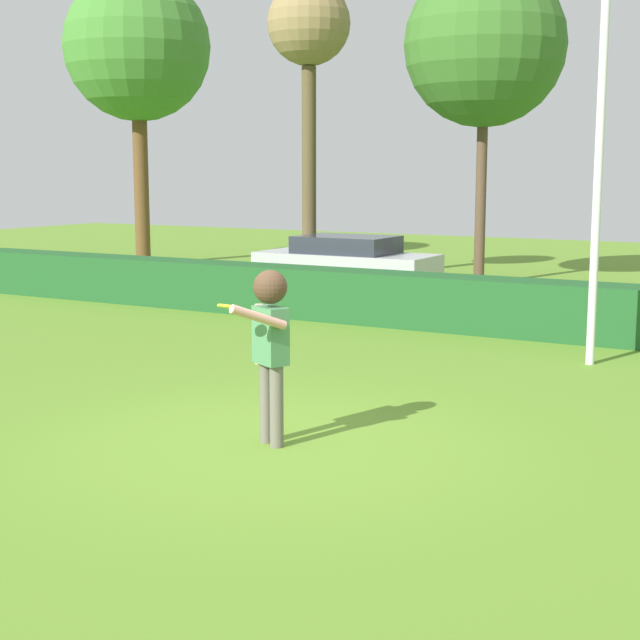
{
  "coord_description": "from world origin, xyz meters",
  "views": [
    {
      "loc": [
        5.1,
        -8.0,
        2.78
      ],
      "look_at": [
        0.0,
        0.98,
        1.15
      ],
      "focal_mm": 53.79,
      "sensor_mm": 36.0,
      "label": 1
    }
  ],
  "objects_px": {
    "person": "(270,334)",
    "frisbee": "(229,307)",
    "lamppost": "(600,141)",
    "oak_tree": "(137,49)",
    "birch_tree": "(485,46)",
    "bare_elm_tree": "(309,35)",
    "parked_car_silver": "(346,260)"
  },
  "relations": [
    {
      "from": "parked_car_silver",
      "to": "oak_tree",
      "type": "distance_m",
      "value": 9.97
    },
    {
      "from": "person",
      "to": "parked_car_silver",
      "type": "bearing_deg",
      "value": 114.54
    },
    {
      "from": "bare_elm_tree",
      "to": "oak_tree",
      "type": "relative_size",
      "value": 0.87
    },
    {
      "from": "parked_car_silver",
      "to": "person",
      "type": "bearing_deg",
      "value": -65.46
    },
    {
      "from": "parked_car_silver",
      "to": "birch_tree",
      "type": "height_order",
      "value": "birch_tree"
    },
    {
      "from": "person",
      "to": "lamppost",
      "type": "xyz_separation_m",
      "value": [
        1.81,
        5.71,
        2.02
      ]
    },
    {
      "from": "frisbee",
      "to": "lamppost",
      "type": "relative_size",
      "value": 0.04
    },
    {
      "from": "frisbee",
      "to": "oak_tree",
      "type": "bearing_deg",
      "value": 132.37
    },
    {
      "from": "person",
      "to": "birch_tree",
      "type": "relative_size",
      "value": 0.24
    },
    {
      "from": "person",
      "to": "lamppost",
      "type": "distance_m",
      "value": 6.33
    },
    {
      "from": "frisbee",
      "to": "birch_tree",
      "type": "distance_m",
      "value": 15.45
    },
    {
      "from": "lamppost",
      "to": "parked_car_silver",
      "type": "bearing_deg",
      "value": 140.18
    },
    {
      "from": "parked_car_silver",
      "to": "bare_elm_tree",
      "type": "height_order",
      "value": "bare_elm_tree"
    },
    {
      "from": "person",
      "to": "bare_elm_tree",
      "type": "distance_m",
      "value": 15.01
    },
    {
      "from": "lamppost",
      "to": "frisbee",
      "type": "bearing_deg",
      "value": -107.72
    },
    {
      "from": "parked_car_silver",
      "to": "bare_elm_tree",
      "type": "relative_size",
      "value": 0.58
    },
    {
      "from": "person",
      "to": "frisbee",
      "type": "bearing_deg",
      "value": -109.4
    },
    {
      "from": "frisbee",
      "to": "oak_tree",
      "type": "distance_m",
      "value": 20.08
    },
    {
      "from": "person",
      "to": "birch_tree",
      "type": "height_order",
      "value": "birch_tree"
    },
    {
      "from": "bare_elm_tree",
      "to": "frisbee",
      "type": "bearing_deg",
      "value": -62.85
    },
    {
      "from": "birch_tree",
      "to": "bare_elm_tree",
      "type": "bearing_deg",
      "value": -156.6
    },
    {
      "from": "person",
      "to": "birch_tree",
      "type": "bearing_deg",
      "value": 101.91
    },
    {
      "from": "frisbee",
      "to": "bare_elm_tree",
      "type": "distance_m",
      "value": 15.23
    },
    {
      "from": "frisbee",
      "to": "parked_car_silver",
      "type": "xyz_separation_m",
      "value": [
        -5.16,
        12.13,
        -0.78
      ]
    },
    {
      "from": "lamppost",
      "to": "oak_tree",
      "type": "bearing_deg",
      "value": 151.43
    },
    {
      "from": "bare_elm_tree",
      "to": "parked_car_silver",
      "type": "bearing_deg",
      "value": -28.91
    },
    {
      "from": "person",
      "to": "frisbee",
      "type": "height_order",
      "value": "person"
    },
    {
      "from": "frisbee",
      "to": "bare_elm_tree",
      "type": "height_order",
      "value": "bare_elm_tree"
    },
    {
      "from": "parked_car_silver",
      "to": "lamppost",
      "type": "bearing_deg",
      "value": -39.82
    },
    {
      "from": "oak_tree",
      "to": "birch_tree",
      "type": "bearing_deg",
      "value": 1.0
    },
    {
      "from": "person",
      "to": "bare_elm_tree",
      "type": "xyz_separation_m",
      "value": [
        -6.8,
        12.48,
        4.81
      ]
    },
    {
      "from": "lamppost",
      "to": "oak_tree",
      "type": "relative_size",
      "value": 0.69
    }
  ]
}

